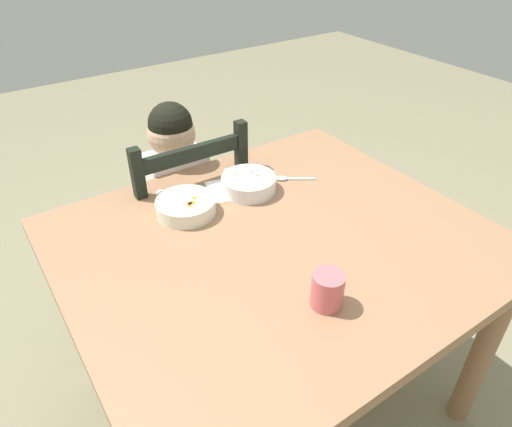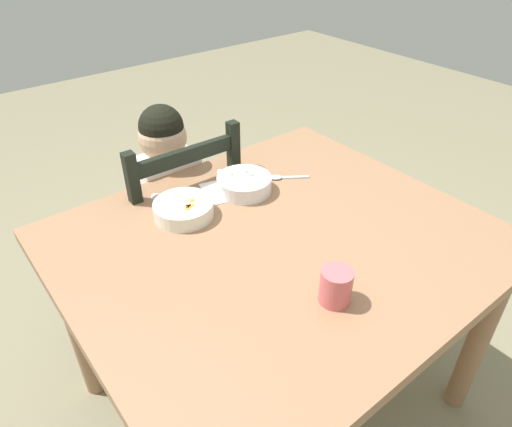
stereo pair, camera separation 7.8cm
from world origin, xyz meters
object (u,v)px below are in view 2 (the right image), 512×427
at_px(bowl_of_peas, 244,184).
at_px(bowl_of_carrots, 184,209).
at_px(dining_table, 277,265).
at_px(dining_chair, 176,231).
at_px(drinking_cup, 336,286).
at_px(spoon, 282,177).
at_px(child_figure, 173,191).

bearing_deg(bowl_of_peas, bowl_of_carrots, -179.96).
distance_m(dining_table, dining_chair, 0.59).
height_order(dining_table, dining_chair, dining_chair).
distance_m(dining_table, bowl_of_carrots, 0.33).
distance_m(bowl_of_carrots, drinking_cup, 0.54).
bearing_deg(spoon, bowl_of_peas, 174.25).
distance_m(child_figure, bowl_of_carrots, 0.34).
xyz_separation_m(dining_table, child_figure, (-0.04, 0.55, 0.00)).
xyz_separation_m(dining_table, bowl_of_peas, (0.08, 0.26, 0.13)).
bearing_deg(drinking_cup, child_figure, 88.97).
height_order(bowl_of_carrots, spoon, bowl_of_carrots).
bearing_deg(dining_chair, spoon, -49.82).
distance_m(bowl_of_peas, bowl_of_carrots, 0.23).
relative_size(dining_table, drinking_cup, 12.88).
bearing_deg(drinking_cup, bowl_of_carrots, 100.68).
relative_size(spoon, drinking_cup, 1.38).
bearing_deg(child_figure, drinking_cup, -91.03).
bearing_deg(dining_chair, bowl_of_peas, -68.83).
bearing_deg(spoon, drinking_cup, -118.44).
height_order(dining_chair, spoon, dining_chair).
distance_m(bowl_of_carrots, spoon, 0.38).
relative_size(bowl_of_carrots, drinking_cup, 2.00).
bearing_deg(spoon, child_figure, 130.76).
relative_size(dining_chair, spoon, 7.26).
bearing_deg(child_figure, spoon, -49.24).
relative_size(dining_table, child_figure, 1.22).
bearing_deg(drinking_cup, bowl_of_peas, 76.28).
relative_size(child_figure, spoon, 7.69).
bearing_deg(dining_chair, child_figure, -81.37).
relative_size(dining_table, dining_chair, 1.29).
bearing_deg(drinking_cup, dining_table, 78.79).
distance_m(child_figure, spoon, 0.42).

